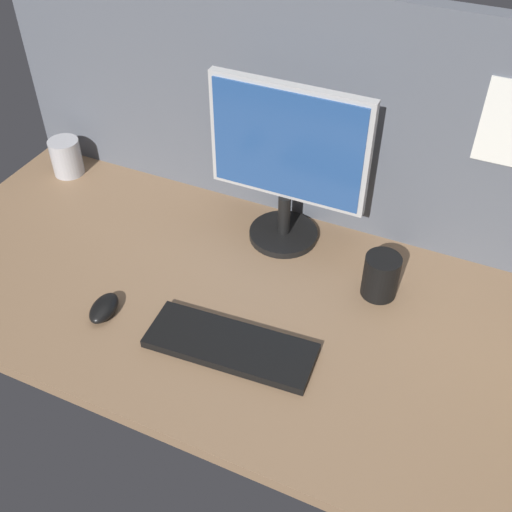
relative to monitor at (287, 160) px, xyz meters
The scene contains 7 objects.
ground_plane 35.80cm from the monitor, 78.78° to the right, with size 180.00×80.00×3.00cm, color #8C6B4C.
cubicle_wall_back 14.93cm from the monitor, 67.72° to the left, with size 180.00×5.50×60.28cm.
monitor is the anchor object (origin of this frame).
keyboard 46.66cm from the monitor, 84.10° to the right, with size 37.00×13.00×2.00cm, color black.
mouse 55.37cm from the monitor, 121.85° to the right, with size 5.60×9.60×3.40cm, color black.
mug_black_travel 35.44cm from the monitor, 20.35° to the right, with size 8.46×8.46×10.96cm.
mug_steel 72.34cm from the monitor, behind, with size 8.93×8.93×10.87cm.
Camera 1 is at (40.39, -92.65, 104.52)cm, focal length 43.36 mm.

